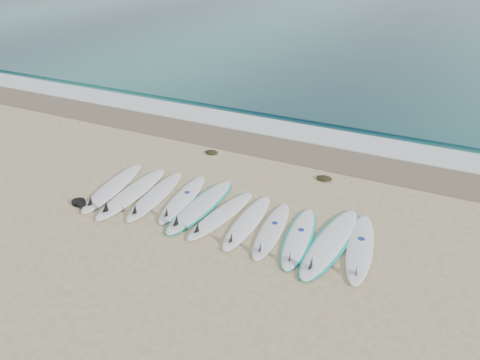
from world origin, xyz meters
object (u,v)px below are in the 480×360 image
at_px(surfboard_0, 112,188).
at_px(leash_coil, 79,203).
at_px(surfboard_5, 220,216).
at_px(surfboard_10, 360,249).

xyz_separation_m(surfboard_0, leash_coil, (-0.23, -0.91, -0.01)).
distance_m(surfboard_5, surfboard_10, 3.17).
bearing_deg(surfboard_10, surfboard_0, 173.41).
bearing_deg(surfboard_5, surfboard_10, 10.20).
bearing_deg(leash_coil, surfboard_10, 9.79).
distance_m(surfboard_0, surfboard_5, 3.09).
bearing_deg(surfboard_0, surfboard_5, -8.07).
bearing_deg(surfboard_10, leash_coil, -178.75).
distance_m(surfboard_0, surfboard_10, 6.26).
relative_size(surfboard_0, surfboard_10, 1.07).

